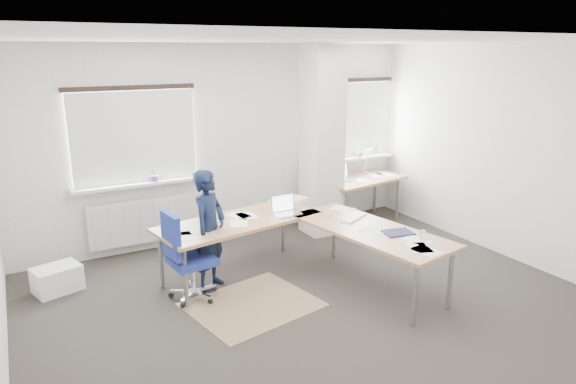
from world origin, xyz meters
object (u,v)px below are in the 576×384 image
desk_main (305,226)px  desk_side (362,181)px  task_chair (189,275)px  person (209,230)px

desk_main → desk_side: size_ratio=1.88×
task_chair → person: 0.55m
person → desk_side: bearing=-20.9°
desk_side → task_chair: 3.54m
desk_main → person: (-1.06, 0.36, 0.02)m
task_chair → desk_side: bearing=13.5°
task_chair → desk_main: bearing=-15.2°
desk_main → task_chair: size_ratio=2.71×
desk_main → desk_side: desk_side is taller
desk_side → desk_main: bearing=-152.8°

